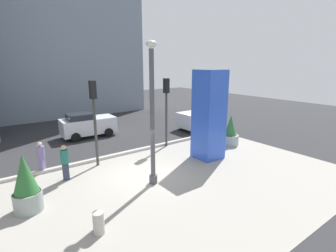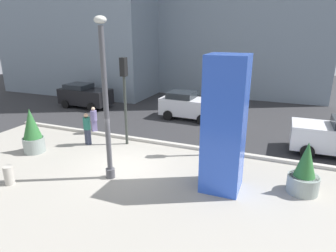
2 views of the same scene
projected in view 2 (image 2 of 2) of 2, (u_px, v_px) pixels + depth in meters
ground_plane at (161, 138)px, 16.33m from camera, size 60.00×60.00×0.00m
plaza_pavement at (98, 189)px, 11.04m from camera, size 18.00×10.00×0.02m
curb_strip at (155, 142)px, 15.53m from camera, size 18.00×0.24×0.16m
lamp_post at (106, 106)px, 11.00m from camera, size 0.44×0.44×6.18m
art_pillar_blue at (225, 126)px, 10.41m from camera, size 1.40×1.40×4.95m
potted_plant_near_left at (32, 133)px, 14.13m from camera, size 1.01×1.01×2.19m
potted_plant_curbside at (304, 173)px, 10.60m from camera, size 1.11×1.11×1.98m
concrete_bollard at (9, 175)px, 11.30m from camera, size 0.36×0.36×0.75m
traffic_light_far_side at (224, 94)px, 13.21m from camera, size 0.28×0.42×4.37m
traffic_light_corner at (125, 87)px, 14.51m from camera, size 0.28×0.42×4.45m
car_far_lane at (85, 95)px, 22.62m from camera, size 3.99×2.18×1.77m
car_curb_west at (188, 106)px, 19.63m from camera, size 3.87×2.07×1.78m
pedestrian_by_curb at (94, 119)px, 16.74m from camera, size 0.51×0.51×1.58m
pedestrian_crossing at (87, 127)px, 15.09m from camera, size 0.45×0.45×1.70m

